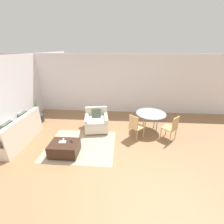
{
  "coord_description": "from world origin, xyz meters",
  "views": [
    {
      "loc": [
        0.65,
        -3.24,
        2.98
      ],
      "look_at": [
        0.29,
        1.91,
        0.75
      ],
      "focal_mm": 24.0,
      "sensor_mm": 36.0,
      "label": 1
    }
  ],
  "objects_px": {
    "tv_remote_primary": "(71,142)",
    "tv_remote_secondary": "(64,140)",
    "ottoman": "(65,148)",
    "dining_table": "(151,115)",
    "couch": "(16,134)",
    "armchair": "(97,122)",
    "dining_chair_near_right": "(172,127)",
    "book_stack": "(62,142)",
    "potted_plant": "(39,117)",
    "dining_chair_near_left": "(135,125)"
  },
  "relations": [
    {
      "from": "tv_remote_primary",
      "to": "tv_remote_secondary",
      "type": "distance_m",
      "value": 0.29
    },
    {
      "from": "ottoman",
      "to": "dining_table",
      "type": "distance_m",
      "value": 3.24
    },
    {
      "from": "couch",
      "to": "tv_remote_secondary",
      "type": "height_order",
      "value": "couch"
    },
    {
      "from": "couch",
      "to": "tv_remote_secondary",
      "type": "xyz_separation_m",
      "value": [
        1.77,
        -0.34,
        0.09
      ]
    },
    {
      "from": "couch",
      "to": "tv_remote_primary",
      "type": "relative_size",
      "value": 14.12
    },
    {
      "from": "tv_remote_primary",
      "to": "dining_table",
      "type": "relative_size",
      "value": 0.12
    },
    {
      "from": "armchair",
      "to": "dining_chair_near_right",
      "type": "relative_size",
      "value": 1.16
    },
    {
      "from": "ottoman",
      "to": "dining_chair_near_right",
      "type": "height_order",
      "value": "dining_chair_near_right"
    },
    {
      "from": "dining_table",
      "to": "dining_chair_near_right",
      "type": "relative_size",
      "value": 1.23
    },
    {
      "from": "ottoman",
      "to": "book_stack",
      "type": "xyz_separation_m",
      "value": [
        -0.04,
        0.01,
        0.2
      ]
    },
    {
      "from": "tv_remote_primary",
      "to": "potted_plant",
      "type": "distance_m",
      "value": 2.89
    },
    {
      "from": "tv_remote_secondary",
      "to": "dining_table",
      "type": "relative_size",
      "value": 0.14
    },
    {
      "from": "ottoman",
      "to": "potted_plant",
      "type": "bearing_deg",
      "value": 132.94
    },
    {
      "from": "tv_remote_primary",
      "to": "dining_chair_near_left",
      "type": "xyz_separation_m",
      "value": [
        1.95,
        0.94,
        0.11
      ]
    },
    {
      "from": "dining_table",
      "to": "ottoman",
      "type": "bearing_deg",
      "value": -149.57
    },
    {
      "from": "tv_remote_primary",
      "to": "dining_table",
      "type": "height_order",
      "value": "dining_table"
    },
    {
      "from": "dining_chair_near_left",
      "to": "dining_chair_near_right",
      "type": "relative_size",
      "value": 1.0
    },
    {
      "from": "couch",
      "to": "dining_table",
      "type": "xyz_separation_m",
      "value": [
        4.61,
        1.12,
        0.33
      ]
    },
    {
      "from": "tv_remote_primary",
      "to": "dining_chair_near_left",
      "type": "distance_m",
      "value": 2.17
    },
    {
      "from": "dining_table",
      "to": "couch",
      "type": "bearing_deg",
      "value": -166.36
    },
    {
      "from": "ottoman",
      "to": "tv_remote_secondary",
      "type": "bearing_deg",
      "value": 113.0
    },
    {
      "from": "dining_table",
      "to": "dining_chair_near_left",
      "type": "distance_m",
      "value": 0.88
    },
    {
      "from": "book_stack",
      "to": "dining_chair_near_left",
      "type": "height_order",
      "value": "dining_chair_near_left"
    },
    {
      "from": "couch",
      "to": "dining_chair_near_right",
      "type": "height_order",
      "value": "couch"
    },
    {
      "from": "couch",
      "to": "tv_remote_secondary",
      "type": "relative_size",
      "value": 12.21
    },
    {
      "from": "dining_table",
      "to": "dining_chair_near_left",
      "type": "xyz_separation_m",
      "value": [
        -0.62,
        -0.62,
        -0.13
      ]
    },
    {
      "from": "couch",
      "to": "dining_chair_near_left",
      "type": "relative_size",
      "value": 2.12
    },
    {
      "from": "ottoman",
      "to": "dining_table",
      "type": "height_order",
      "value": "dining_table"
    },
    {
      "from": "ottoman",
      "to": "potted_plant",
      "type": "distance_m",
      "value": 2.8
    },
    {
      "from": "tv_remote_secondary",
      "to": "potted_plant",
      "type": "xyz_separation_m",
      "value": [
        -1.84,
        1.88,
        -0.17
      ]
    },
    {
      "from": "couch",
      "to": "armchair",
      "type": "relative_size",
      "value": 1.82
    },
    {
      "from": "couch",
      "to": "book_stack",
      "type": "distance_m",
      "value": 1.87
    },
    {
      "from": "book_stack",
      "to": "armchair",
      "type": "bearing_deg",
      "value": 64.36
    },
    {
      "from": "dining_chair_near_left",
      "to": "couch",
      "type": "bearing_deg",
      "value": -172.83
    },
    {
      "from": "potted_plant",
      "to": "dining_table",
      "type": "relative_size",
      "value": 1.03
    },
    {
      "from": "potted_plant",
      "to": "tv_remote_secondary",
      "type": "bearing_deg",
      "value": -45.73
    },
    {
      "from": "couch",
      "to": "ottoman",
      "type": "height_order",
      "value": "couch"
    },
    {
      "from": "book_stack",
      "to": "potted_plant",
      "type": "xyz_separation_m",
      "value": [
        -1.86,
        2.04,
        -0.18
      ]
    },
    {
      "from": "couch",
      "to": "tv_remote_primary",
      "type": "height_order",
      "value": "couch"
    },
    {
      "from": "dining_chair_near_left",
      "to": "ottoman",
      "type": "bearing_deg",
      "value": -154.85
    },
    {
      "from": "armchair",
      "to": "dining_table",
      "type": "bearing_deg",
      "value": 1.36
    },
    {
      "from": "dining_chair_near_right",
      "to": "ottoman",
      "type": "bearing_deg",
      "value": -163.37
    },
    {
      "from": "ottoman",
      "to": "book_stack",
      "type": "height_order",
      "value": "book_stack"
    },
    {
      "from": "dining_table",
      "to": "dining_chair_near_right",
      "type": "xyz_separation_m",
      "value": [
        0.62,
        -0.62,
        -0.13
      ]
    },
    {
      "from": "tv_remote_secondary",
      "to": "potted_plant",
      "type": "distance_m",
      "value": 2.64
    },
    {
      "from": "potted_plant",
      "to": "couch",
      "type": "bearing_deg",
      "value": -87.46
    },
    {
      "from": "book_stack",
      "to": "dining_chair_near_right",
      "type": "xyz_separation_m",
      "value": [
        3.43,
        1.0,
        0.1
      ]
    },
    {
      "from": "ottoman",
      "to": "potted_plant",
      "type": "height_order",
      "value": "potted_plant"
    },
    {
      "from": "ottoman",
      "to": "dining_chair_near_right",
      "type": "bearing_deg",
      "value": 16.63
    },
    {
      "from": "tv_remote_primary",
      "to": "dining_chair_near_left",
      "type": "relative_size",
      "value": 0.15
    }
  ]
}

